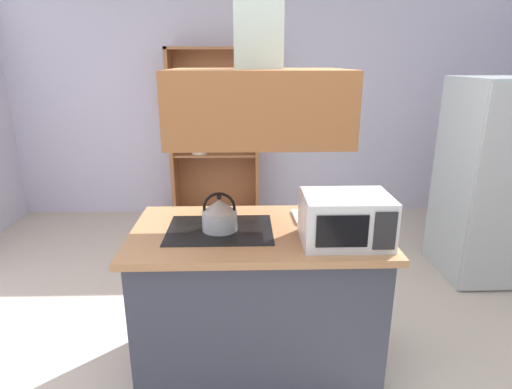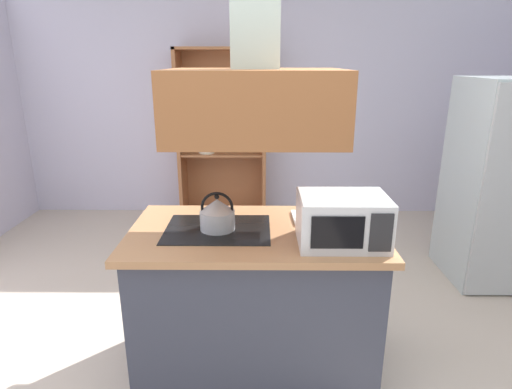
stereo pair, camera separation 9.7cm
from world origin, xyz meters
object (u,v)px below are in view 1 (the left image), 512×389
Objects in this scene: kettle at (219,215)px; microwave at (345,219)px; cutting_board at (321,217)px; dish_cabinet at (215,145)px; refrigerator at (503,181)px.

kettle is 0.48× the size of microwave.
cutting_board is 0.38m from microwave.
microwave reaches higher than cutting_board.
dish_cabinet is 8.82× the size of kettle.
refrigerator is 1.98m from cutting_board.
dish_cabinet is at bearing 108.04° from cutting_board.
dish_cabinet reaches higher than cutting_board.
kettle is at bearing -164.06° from cutting_board.
cutting_board is (0.62, 0.18, -0.09)m from kettle.
refrigerator is 0.87× the size of dish_cabinet.
cutting_board is (0.81, -2.49, 0.03)m from dish_cabinet.
dish_cabinet reaches higher than kettle.
microwave is at bearing -73.00° from dish_cabinet.
dish_cabinet reaches higher than microwave.
cutting_board is at bearing 15.94° from kettle.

